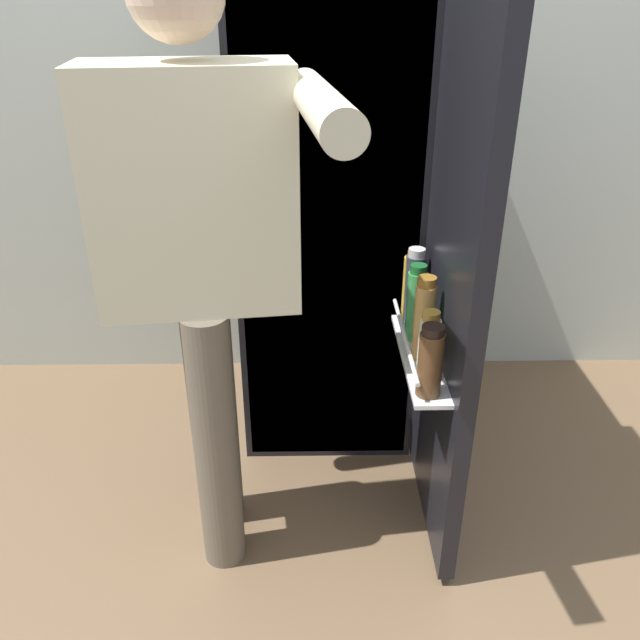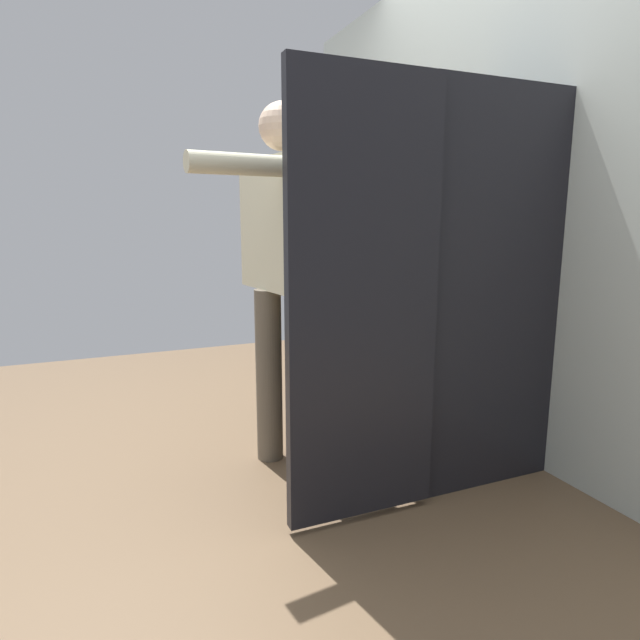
% 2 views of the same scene
% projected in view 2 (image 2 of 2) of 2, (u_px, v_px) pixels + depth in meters
% --- Properties ---
extents(ground_plane, '(5.23, 5.23, 0.00)m').
position_uv_depth(ground_plane, '(335.00, 479.00, 2.30)').
color(ground_plane, brown).
extents(kitchen_wall, '(4.40, 0.10, 2.46)m').
position_uv_depth(kitchen_wall, '(524.00, 191.00, 2.43)').
color(kitchen_wall, beige).
rests_on(kitchen_wall, ground_plane).
extents(refrigerator, '(0.63, 1.22, 1.61)m').
position_uv_depth(refrigerator, '(447.00, 288.00, 2.33)').
color(refrigerator, black).
rests_on(refrigerator, ground_plane).
extents(person, '(0.61, 0.75, 1.60)m').
position_uv_depth(person, '(285.00, 252.00, 2.36)').
color(person, '#665B4C').
rests_on(person, ground_plane).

